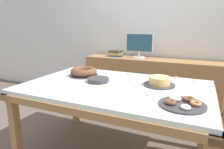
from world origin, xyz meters
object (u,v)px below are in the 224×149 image
(tealight_near_cakes, at_px, (137,86))
(cake_chocolate_round, at_px, (159,82))
(plate_stack, at_px, (98,80))
(computer_monitor, at_px, (139,46))
(book_stack, at_px, (116,53))
(cake_golden_bundt, at_px, (84,72))
(tealight_near_front, at_px, (158,92))
(tealight_left_edge, at_px, (149,94))
(pastry_platter, at_px, (182,103))
(tealight_centre, at_px, (196,81))
(tealight_right_edge, at_px, (176,78))

(tealight_near_cakes, bearing_deg, cake_chocolate_round, 38.22)
(plate_stack, bearing_deg, computer_monitor, 89.36)
(book_stack, height_order, tealight_near_cakes, book_stack)
(cake_golden_bundt, height_order, tealight_near_front, cake_golden_bundt)
(cake_chocolate_round, height_order, tealight_left_edge, cake_chocolate_round)
(cake_golden_bundt, bearing_deg, tealight_near_cakes, -13.73)
(plate_stack, xyz_separation_m, tealight_near_front, (0.60, -0.10, -0.01))
(computer_monitor, distance_m, cake_golden_bundt, 1.23)
(pastry_platter, bearing_deg, tealight_centre, 84.32)
(tealight_centre, distance_m, tealight_near_cakes, 0.61)
(pastry_platter, xyz_separation_m, tealight_right_edge, (-0.12, 0.72, -0.00))
(cake_golden_bundt, relative_size, tealight_near_cakes, 7.79)
(cake_golden_bundt, xyz_separation_m, plate_stack, (0.26, -0.15, -0.02))
(cake_chocolate_round, relative_size, pastry_platter, 0.90)
(pastry_platter, relative_size, tealight_near_cakes, 7.97)
(cake_chocolate_round, distance_m, plate_stack, 0.58)
(tealight_centre, bearing_deg, cake_golden_bundt, -169.13)
(book_stack, height_order, tealight_centre, book_stack)
(book_stack, relative_size, plate_stack, 1.06)
(tealight_left_edge, bearing_deg, tealight_near_front, 56.54)
(computer_monitor, xyz_separation_m, tealight_right_edge, (0.67, -0.90, -0.22))
(pastry_platter, distance_m, tealight_near_front, 0.28)
(cake_golden_bundt, height_order, tealight_right_edge, cake_golden_bundt)
(cake_chocolate_round, bearing_deg, tealight_centre, 38.75)
(cake_golden_bundt, xyz_separation_m, tealight_centre, (1.13, 0.22, -0.03))
(tealight_near_cakes, bearing_deg, pastry_platter, -33.99)
(book_stack, distance_m, tealight_near_cakes, 1.55)
(tealight_near_front, bearing_deg, cake_chocolate_round, 97.77)
(pastry_platter, relative_size, tealight_centre, 7.97)
(pastry_platter, relative_size, plate_stack, 1.52)
(cake_chocolate_round, distance_m, tealight_centre, 0.39)
(book_stack, bearing_deg, tealight_near_front, -55.77)
(tealight_left_edge, relative_size, tealight_right_edge, 1.00)
(tealight_right_edge, distance_m, tealight_near_front, 0.54)
(tealight_centre, height_order, tealight_near_front, same)
(tealight_centre, bearing_deg, tealight_near_front, -120.03)
(pastry_platter, bearing_deg, plate_stack, 160.58)
(tealight_centre, bearing_deg, pastry_platter, -95.68)
(tealight_right_edge, bearing_deg, cake_golden_bundt, -163.52)
(book_stack, bearing_deg, tealight_centre, -37.68)
(tealight_centre, bearing_deg, tealight_left_edge, -120.55)
(tealight_near_front, bearing_deg, tealight_near_cakes, 155.13)
(tealight_near_cakes, bearing_deg, tealight_right_edge, 56.96)
(computer_monitor, height_order, plate_stack, computer_monitor)
(pastry_platter, height_order, tealight_near_front, pastry_platter)
(computer_monitor, xyz_separation_m, plate_stack, (-0.01, -1.33, -0.21))
(plate_stack, height_order, tealight_left_edge, plate_stack)
(cake_chocolate_round, relative_size, tealight_near_front, 7.19)
(book_stack, height_order, tealight_right_edge, book_stack)
(cake_chocolate_round, distance_m, pastry_platter, 0.48)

